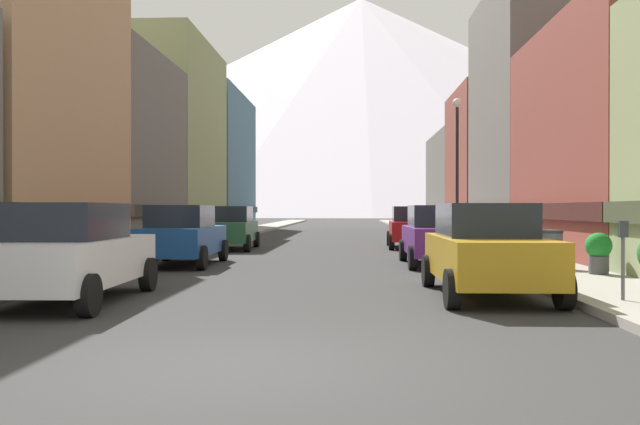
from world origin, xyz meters
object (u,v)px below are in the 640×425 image
streetlamp_right (457,150)px  trash_bin_right (551,249)px  car_right_1 (438,235)px  car_left_1 (182,235)px  car_right_2 (412,227)px  car_left_2 (230,228)px  car_left_0 (70,252)px  parking_meter_near (623,248)px  car_right_0 (486,249)px  potted_plant_0 (599,251)px  potted_plant_2 (101,242)px

streetlamp_right → trash_bin_right: bearing=-83.6°
car_right_1 → streetlamp_right: size_ratio=0.75×
car_left_1 → car_right_2: bearing=50.6°
car_right_1 → car_right_2: same height
car_left_1 → car_left_2: size_ratio=0.99×
trash_bin_right → car_right_2: bearing=102.6°
trash_bin_right → streetlamp_right: (-1.00, 8.97, 3.34)m
car_left_0 → streetlamp_right: bearing=58.1°
car_right_1 → car_left_1: bearing=-176.6°
trash_bin_right → streetlamp_right: 9.62m
car_right_2 → car_right_1: bearing=-90.0°
parking_meter_near → car_right_0: bearing=141.6°
car_left_0 → car_right_2: same height
car_left_0 → potted_plant_0: car_left_0 is taller
car_left_0 → parking_meter_near: bearing=-1.8°
car_right_2 → streetlamp_right: 4.23m
car_left_2 → streetlamp_right: streetlamp_right is taller
car_left_0 → car_left_1: (-0.00, 7.88, 0.00)m
potted_plant_0 → car_right_2: bearing=103.9°
streetlamp_right → potted_plant_0: bearing=-81.0°
car_left_2 → car_right_2: size_ratio=1.00×
streetlamp_right → car_right_2: bearing=122.4°
car_left_2 → car_left_1: bearing=-90.0°
car_left_1 → potted_plant_2: bearing=148.5°
car_left_1 → parking_meter_near: (9.55, -8.18, 0.11)m
car_right_0 → potted_plant_2: 13.80m
car_right_2 → trash_bin_right: bearing=-77.4°
car_left_2 → potted_plant_0: (10.80, -11.45, -0.21)m
car_left_2 → streetlamp_right: 9.71m
car_left_1 → car_right_0: same height
car_left_2 → streetlamp_right: bearing=-6.1°
car_left_1 → streetlamp_right: (9.15, 6.83, 3.09)m
parking_meter_near → trash_bin_right: bearing=84.3°
potted_plant_0 → streetlamp_right: size_ratio=0.17×
car_left_1 → potted_plant_0: (10.80, -3.64, -0.21)m
potted_plant_2 → trash_bin_right: bearing=-17.1°
car_right_0 → parking_meter_near: car_right_0 is taller
car_left_1 → parking_meter_near: car_left_1 is taller
car_right_0 → car_left_2: bearing=117.8°
car_left_0 → parking_meter_near: car_left_0 is taller
car_left_0 → trash_bin_right: (10.15, 5.73, -0.26)m
car_left_0 → potted_plant_2: car_left_0 is taller
car_left_1 → potted_plant_0: bearing=-18.6°
car_right_0 → trash_bin_right: 5.17m
potted_plant_2 → car_left_0: bearing=-72.0°
parking_meter_near → trash_bin_right: parking_meter_near is taller
car_left_0 → car_right_2: 18.75m
trash_bin_right → car_left_0: bearing=-150.5°
car_right_0 → car_left_1: bearing=138.9°
car_left_2 → potted_plant_2: 6.67m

